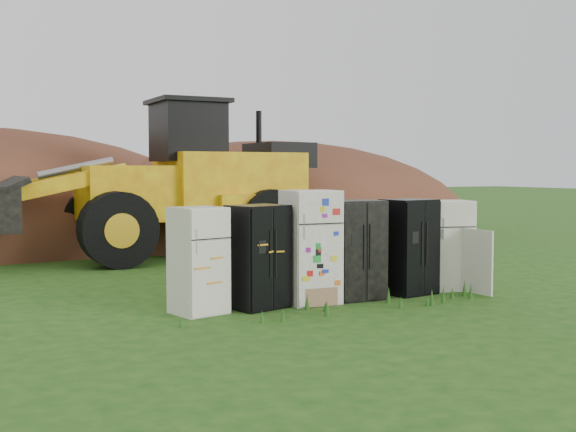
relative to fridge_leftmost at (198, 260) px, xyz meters
name	(u,v)px	position (x,y,z in m)	size (l,w,h in m)	color
ground	(339,300)	(2.54, -0.01, -0.83)	(120.00, 120.00, 0.00)	#1E4C14
fridge_leftmost	(198,260)	(0.00, 0.00, 0.00)	(0.73, 0.70, 1.66)	white
fridge_black_side	(258,257)	(1.01, -0.01, 0.00)	(0.87, 0.69, 1.67)	black
fridge_sticker	(311,247)	(1.98, -0.01, 0.12)	(0.84, 0.78, 1.89)	white
fridge_dark_mid	(356,250)	(2.86, -0.04, 0.03)	(0.87, 0.71, 1.71)	black
fridge_black_right	(409,247)	(3.99, -0.04, 0.02)	(0.85, 0.71, 1.71)	black
fridge_open_door	(449,245)	(4.96, 0.02, 0.00)	(0.75, 0.70, 1.66)	white
wheel_loader	(150,179)	(1.28, 7.02, 1.17)	(8.27, 3.35, 4.00)	yellow
dirt_mound_right	(273,235)	(6.84, 11.43, -0.83)	(14.89, 10.92, 6.39)	#4B2618
dirt_mound_back	(81,226)	(1.81, 18.56, -0.83)	(16.18, 10.79, 5.72)	#4B2618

